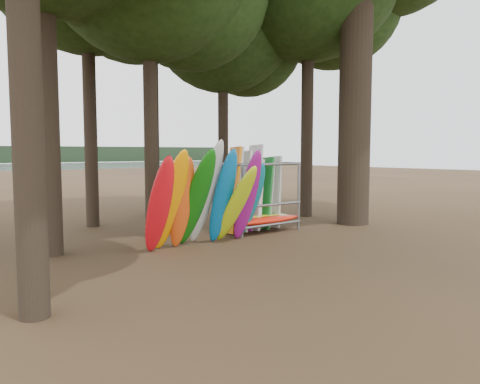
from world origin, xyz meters
TOP-DOWN VIEW (x-y plane):
  - ground at (0.00, 0.00)m, footprint 120.00×120.00m
  - oak_3 at (3.15, 6.33)m, footprint 7.15×7.15m
  - kayak_row at (-1.47, 0.86)m, footprint 4.00×2.02m
  - storage_rack at (1.26, 1.97)m, footprint 2.93×1.54m

SIDE VIEW (x-z plane):
  - ground at x=0.00m, z-range 0.00..0.00m
  - storage_rack at x=1.26m, z-range -0.38..2.53m
  - kayak_row at x=-1.47m, z-range -0.25..2.89m
  - oak_3 at x=3.15m, z-range 2.55..13.92m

